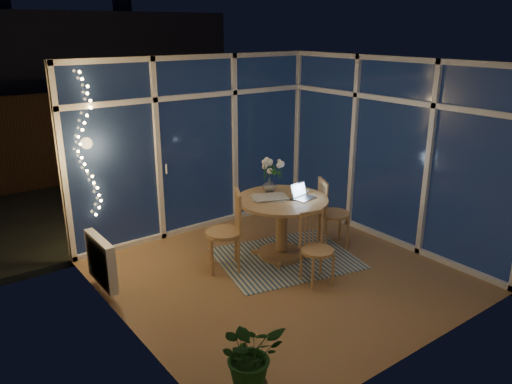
# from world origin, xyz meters

# --- Properties ---
(floor) EXTENTS (4.00, 4.00, 0.00)m
(floor) POSITION_xyz_m (0.00, 0.00, 0.00)
(floor) COLOR olive
(floor) RESTS_ON ground
(ceiling) EXTENTS (4.00, 4.00, 0.00)m
(ceiling) POSITION_xyz_m (0.00, 0.00, 2.60)
(ceiling) COLOR white
(ceiling) RESTS_ON wall_back
(wall_back) EXTENTS (4.00, 0.04, 2.60)m
(wall_back) POSITION_xyz_m (0.00, 2.00, 1.30)
(wall_back) COLOR beige
(wall_back) RESTS_ON floor
(wall_front) EXTENTS (4.00, 0.04, 2.60)m
(wall_front) POSITION_xyz_m (0.00, -2.00, 1.30)
(wall_front) COLOR beige
(wall_front) RESTS_ON floor
(wall_left) EXTENTS (0.04, 4.00, 2.60)m
(wall_left) POSITION_xyz_m (-2.00, 0.00, 1.30)
(wall_left) COLOR beige
(wall_left) RESTS_ON floor
(wall_right) EXTENTS (0.04, 4.00, 2.60)m
(wall_right) POSITION_xyz_m (2.00, 0.00, 1.30)
(wall_right) COLOR beige
(wall_right) RESTS_ON floor
(window_wall_back) EXTENTS (4.00, 0.10, 2.60)m
(window_wall_back) POSITION_xyz_m (0.00, 1.96, 1.30)
(window_wall_back) COLOR white
(window_wall_back) RESTS_ON floor
(window_wall_right) EXTENTS (0.10, 4.00, 2.60)m
(window_wall_right) POSITION_xyz_m (1.96, 0.00, 1.30)
(window_wall_right) COLOR white
(window_wall_right) RESTS_ON floor
(radiator) EXTENTS (0.10, 0.70, 0.58)m
(radiator) POSITION_xyz_m (-1.94, 0.90, 0.40)
(radiator) COLOR silver
(radiator) RESTS_ON wall_left
(fairy_lights) EXTENTS (0.24, 0.10, 1.85)m
(fairy_lights) POSITION_xyz_m (-1.65, 1.88, 1.52)
(fairy_lights) COLOR #FBBC64
(fairy_lights) RESTS_ON window_wall_back
(garden_patio) EXTENTS (12.00, 6.00, 0.10)m
(garden_patio) POSITION_xyz_m (0.50, 5.00, -0.06)
(garden_patio) COLOR black
(garden_patio) RESTS_ON ground
(garden_fence) EXTENTS (11.00, 0.08, 1.80)m
(garden_fence) POSITION_xyz_m (0.00, 5.50, 0.90)
(garden_fence) COLOR #392215
(garden_fence) RESTS_ON ground
(neighbour_roof) EXTENTS (7.00, 3.00, 2.20)m
(neighbour_roof) POSITION_xyz_m (0.30, 8.50, 2.20)
(neighbour_roof) COLOR #32343C
(neighbour_roof) RESTS_ON ground
(garden_shrubs) EXTENTS (0.90, 0.90, 0.90)m
(garden_shrubs) POSITION_xyz_m (-0.80, 3.40, 0.45)
(garden_shrubs) COLOR black
(garden_shrubs) RESTS_ON ground
(rug) EXTENTS (2.04, 1.78, 0.01)m
(rug) POSITION_xyz_m (0.35, 0.30, 0.01)
(rug) COLOR beige
(rug) RESTS_ON floor
(dining_table) EXTENTS (1.46, 1.46, 0.83)m
(dining_table) POSITION_xyz_m (0.35, 0.40, 0.41)
(dining_table) COLOR #B07B4F
(dining_table) RESTS_ON floor
(chair_left) EXTENTS (0.66, 0.66, 1.06)m
(chair_left) POSITION_xyz_m (-0.48, 0.55, 0.53)
(chair_left) COLOR #B07B4F
(chair_left) RESTS_ON floor
(chair_right) EXTENTS (0.62, 0.62, 1.00)m
(chair_right) POSITION_xyz_m (1.17, 0.24, 0.50)
(chair_right) COLOR #B07B4F
(chair_right) RESTS_ON floor
(chair_front) EXTENTS (0.49, 0.49, 0.89)m
(chair_front) POSITION_xyz_m (0.22, -0.43, 0.45)
(chair_front) COLOR #B07B4F
(chair_front) RESTS_ON floor
(laptop) EXTENTS (0.33, 0.30, 0.21)m
(laptop) POSITION_xyz_m (0.58, 0.22, 0.93)
(laptop) COLOR #B9B9BD
(laptop) RESTS_ON dining_table
(flower_vase) EXTENTS (0.24, 0.24, 0.21)m
(flower_vase) POSITION_xyz_m (0.39, 0.72, 0.93)
(flower_vase) COLOR white
(flower_vase) RESTS_ON dining_table
(bowl) EXTENTS (0.18, 0.18, 0.04)m
(bowl) POSITION_xyz_m (0.75, 0.43, 0.85)
(bowl) COLOR silver
(bowl) RESTS_ON dining_table
(newspapers) EXTENTS (0.51, 0.47, 0.02)m
(newspapers) POSITION_xyz_m (0.24, 0.54, 0.84)
(newspapers) COLOR #B8B6AF
(newspapers) RESTS_ON dining_table
(phone) EXTENTS (0.13, 0.12, 0.01)m
(phone) POSITION_xyz_m (0.44, 0.26, 0.83)
(phone) COLOR black
(phone) RESTS_ON dining_table
(potted_plant) EXTENTS (0.62, 0.56, 0.76)m
(potted_plant) POSITION_xyz_m (-1.61, -1.57, 0.38)
(potted_plant) COLOR #1A491B
(potted_plant) RESTS_ON floor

